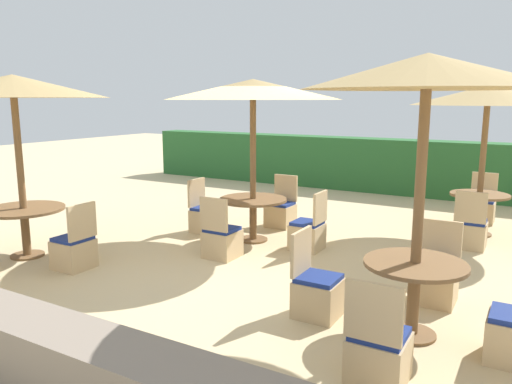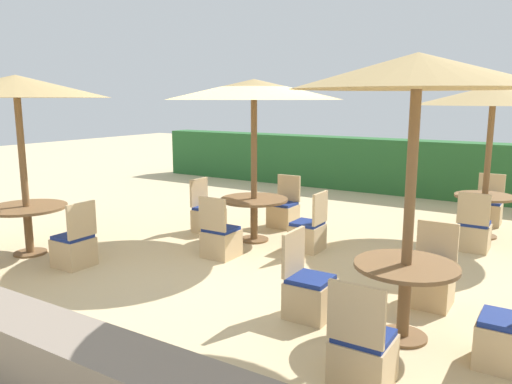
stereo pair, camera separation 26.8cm
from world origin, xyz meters
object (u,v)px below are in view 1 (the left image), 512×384
object	(u,v)px
patio_chair_back_right_south	(470,232)
patio_chair_front_right_west	(317,292)
patio_chair_back_right_north	(481,209)
patio_chair_center_west	(206,217)
parasol_back_right	(488,96)
patio_chair_front_right_south	(378,353)
round_table_center	(253,207)
patio_chair_center_south	(222,240)
patio_chair_center_east	(308,233)
round_table_front_right	(414,280)
round_table_back_right	(479,204)
patio_chair_front_right_north	(435,280)
parasol_front_left	(13,87)
parasol_center	(253,90)
parasol_front_right	(427,73)
patio_chair_center_north	(281,212)
round_table_front_left	(24,217)
patio_chair_front_left_east	(74,250)

from	to	relation	value
patio_chair_back_right_south	patio_chair_front_right_west	world-z (taller)	same
patio_chair_back_right_north	patio_chair_center_west	size ratio (longest dim) A/B	1.00
patio_chair_back_right_south	patio_chair_front_right_west	xyz separation A→B (m)	(-1.10, -3.52, 0.00)
parasol_back_right	patio_chair_front_right_south	size ratio (longest dim) A/B	2.72
round_table_center	patio_chair_center_west	size ratio (longest dim) A/B	1.19
round_table_center	patio_chair_center_south	world-z (taller)	patio_chair_center_south
patio_chair_center_east	round_table_front_right	size ratio (longest dim) A/B	0.94
round_table_back_right	patio_chair_front_right_north	distance (m)	3.40
parasol_front_left	parasol_center	world-z (taller)	parasol_front_left
parasol_front_left	round_table_front_right	xyz separation A→B (m)	(5.56, 0.28, -1.89)
patio_chair_center_south	patio_chair_back_right_south	bearing A→B (deg)	37.02
parasol_front_right	patio_chair_front_right_north	world-z (taller)	parasol_front_right
patio_chair_center_north	patio_chair_center_south	xyz separation A→B (m)	(0.08, -2.08, 0.00)
patio_chair_center_south	patio_chair_front_right_north	bearing A→B (deg)	-2.63
patio_chair_back_right_north	patio_chair_back_right_south	world-z (taller)	same
parasol_center	round_table_center	bearing A→B (deg)	-45.00
patio_chair_back_right_north	patio_chair_center_east	xyz separation A→B (m)	(-2.13, -3.26, 0.00)
patio_chair_center_east	patio_chair_front_right_west	bearing A→B (deg)	-153.70
round_table_front_left	patio_chair_back_right_south	bearing A→B (deg)	33.58
parasol_front_left	patio_chair_center_south	distance (m)	3.65
patio_chair_front_left_east	parasol_back_right	bearing A→B (deg)	-44.65
patio_chair_front_left_east	round_table_center	bearing A→B (deg)	-30.55
parasol_front_left	parasol_center	distance (m)	3.47
patio_chair_back_right_north	patio_chair_back_right_south	size ratio (longest dim) A/B	1.00
parasol_back_right	patio_chair_center_east	xyz separation A→B (m)	(-2.18, -2.25, -2.10)
parasol_front_right	patio_chair_front_right_south	world-z (taller)	parasol_front_right
patio_chair_back_right_south	patio_chair_front_right_north	world-z (taller)	same
parasol_back_right	round_table_front_right	distance (m)	4.72
round_table_front_right	parasol_back_right	bearing A→B (deg)	88.61
parasol_center	round_table_center	distance (m)	1.88
round_table_front_left	parasol_front_left	bearing A→B (deg)	-135.00
patio_chair_center_south	patio_chair_front_right_west	bearing A→B (deg)	-30.04
parasol_back_right	round_table_center	distance (m)	4.28
parasol_back_right	patio_chair_front_right_west	size ratio (longest dim) A/B	2.72
parasol_back_right	patio_chair_front_right_north	world-z (taller)	parasol_back_right
parasol_front_left	parasol_front_right	xyz separation A→B (m)	(5.56, 0.28, 0.06)
parasol_front_left	round_table_center	size ratio (longest dim) A/B	2.40
round_table_back_right	patio_chair_back_right_south	world-z (taller)	patio_chair_back_right_south
patio_chair_back_right_north	round_table_center	size ratio (longest dim) A/B	0.84
patio_chair_center_north	patio_chair_center_south	size ratio (longest dim) A/B	1.00
patio_chair_front_left_east	parasol_front_right	bearing A→B (deg)	-86.26
parasol_center	parasol_back_right	bearing A→B (deg)	35.14
round_table_back_right	patio_chair_center_south	distance (m)	4.52
patio_chair_center_north	parasol_front_right	distance (m)	5.01
patio_chair_back_right_north	patio_chair_center_south	size ratio (longest dim) A/B	1.00
round_table_front_left	round_table_back_right	size ratio (longest dim) A/B	1.20
round_table_front_left	round_table_center	world-z (taller)	round_table_front_left
patio_chair_center_west	parasol_center	bearing A→B (deg)	86.70
round_table_front_left	patio_chair_front_right_west	bearing A→B (deg)	3.03
patio_chair_back_right_south	round_table_center	size ratio (longest dim) A/B	0.84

